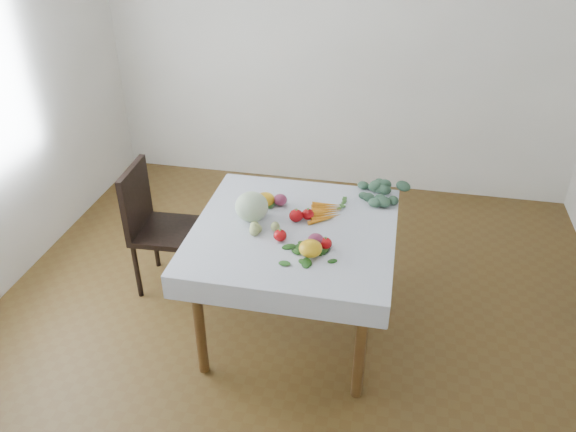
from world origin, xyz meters
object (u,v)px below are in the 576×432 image
heirloom_back (265,199)px  cabbage (252,207)px  chair (153,220)px  carrot_bunch (326,212)px  table (294,243)px

heirloom_back → cabbage: bearing=-102.2°
cabbage → chair: bearing=162.1°
cabbage → carrot_bunch: cabbage is taller
heirloom_back → carrot_bunch: bearing=-3.9°
cabbage → heirloom_back: cabbage is taller
chair → heirloom_back: 0.84m
chair → cabbage: cabbage is taller
heirloom_back → carrot_bunch: size_ratio=0.44×
table → cabbage: 0.32m
carrot_bunch → cabbage: bearing=-160.3°
chair → carrot_bunch: chair is taller
table → cabbage: (-0.25, 0.04, 0.19)m
table → heirloom_back: bearing=135.6°
table → cabbage: cabbage is taller
chair → cabbage: 0.85m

